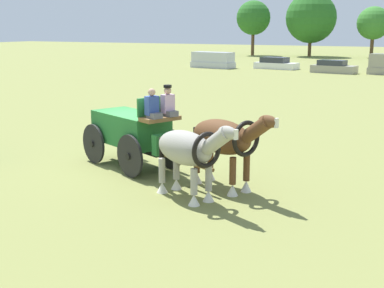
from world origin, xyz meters
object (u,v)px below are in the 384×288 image
show_wagon (134,130)px  parked_vehicle_a (213,60)px  parked_vehicle_b (276,64)px  parked_vehicle_c (333,67)px  draft_horse_off (188,151)px  draft_horse_near (225,140)px

show_wagon → parked_vehicle_a: bearing=111.1°
parked_vehicle_b → parked_vehicle_c: (6.58, -2.36, 0.01)m
parked_vehicle_a → parked_vehicle_c: parked_vehicle_a is taller
draft_horse_off → parked_vehicle_a: draft_horse_off is taller
draft_horse_off → parked_vehicle_b: (-11.25, 42.35, -0.75)m
parked_vehicle_a → parked_vehicle_c: bearing=-2.9°
show_wagon → parked_vehicle_b: (-8.27, 40.35, -0.66)m
show_wagon → parked_vehicle_c: (-1.69, 37.99, -0.66)m
parked_vehicle_b → parked_vehicle_a: bearing=-165.6°
show_wagon → parked_vehicle_c: show_wagon is taller
draft_horse_off → parked_vehicle_c: bearing=96.7°
draft_horse_near → parked_vehicle_b: 42.81m
show_wagon → draft_horse_off: bearing=-33.9°
show_wagon → draft_horse_near: bearing=-13.0°
show_wagon → parked_vehicle_c: bearing=92.6°
show_wagon → parked_vehicle_a: 41.41m
draft_horse_near → draft_horse_off: draft_horse_near is taller
draft_horse_off → parked_vehicle_a: (-17.86, 40.64, -0.46)m
show_wagon → draft_horse_off: (2.98, -2.00, 0.09)m
draft_horse_near → parked_vehicle_c: size_ratio=0.68×
draft_horse_near → parked_vehicle_b: draft_horse_near is taller
draft_horse_near → parked_vehicle_c: (-5.18, 38.79, -0.86)m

